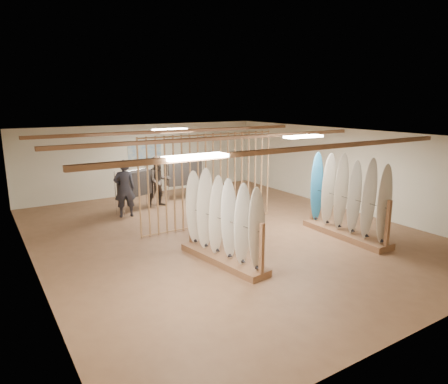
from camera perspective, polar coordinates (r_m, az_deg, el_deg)
floor at (r=11.60m, az=0.00°, el=-5.79°), size 12.00×12.00×0.00m
ceiling at (r=11.02m, az=0.00°, el=8.13°), size 12.00×12.00×0.00m
wall_back at (r=16.53m, az=-11.22°, el=4.62°), size 12.00×0.00×12.00m
wall_front at (r=7.12m, az=27.05°, el=-7.60°), size 12.00×0.00×12.00m
wall_left at (r=9.61m, az=-26.12°, el=-2.41°), size 0.00×12.00×12.00m
wall_right at (r=14.48m, az=16.99°, el=3.14°), size 0.00×12.00×12.00m
ceiling_slats at (r=11.03m, az=0.00°, el=7.72°), size 9.50×6.12×0.10m
light_panels at (r=11.03m, az=0.00°, el=7.82°), size 1.20×0.35×0.06m
bamboo_partition at (r=11.90m, az=-2.06°, el=1.67°), size 4.45×0.05×2.78m
poster at (r=16.49m, az=-11.23°, el=5.29°), size 1.40×0.03×0.90m
rack_left at (r=9.30m, az=-0.16°, el=-5.90°), size 0.95×2.66×2.10m
rack_right at (r=11.53m, az=17.11°, el=-2.52°), size 0.68×2.78×2.23m
clothing_rack_a at (r=13.90m, az=-12.64°, el=1.15°), size 1.31×0.80×1.47m
clothing_rack_b at (r=15.33m, az=-5.74°, el=2.69°), size 1.45×0.48×1.56m
shopper_a at (r=13.28m, az=-14.05°, el=1.01°), size 0.86×0.65×2.13m
shopper_b at (r=14.35m, az=-9.27°, el=1.98°), size 1.03×0.81×2.07m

